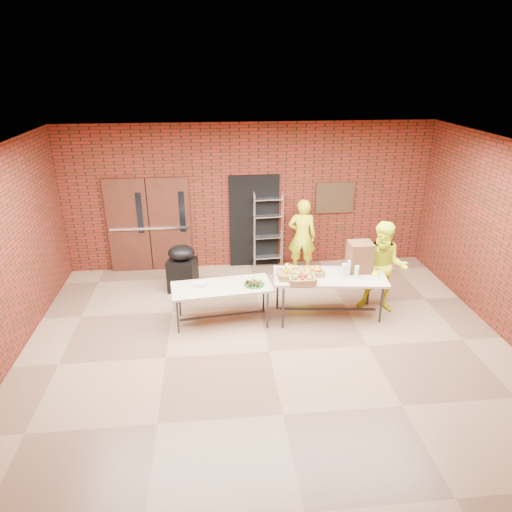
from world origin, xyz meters
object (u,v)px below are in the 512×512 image
Objects in this scene: wire_rack at (268,231)px; table_left at (222,289)px; covered_grill at (182,268)px; volunteer_woman at (302,236)px; table_right at (329,279)px; coffee_dispenser at (360,257)px; volunteer_man at (384,268)px.

table_left is (-1.12, -2.30, -0.22)m from wire_rack.
table_left is at bearing -44.62° from covered_grill.
volunteer_woman is (0.70, -0.33, -0.04)m from wire_rack.
coffee_dispenser reaches higher than table_right.
covered_grill is 3.92m from volunteer_man.
table_right is at bearing -151.91° from volunteer_man.
volunteer_man is (1.04, 0.13, 0.12)m from table_right.
table_left is at bearing -119.42° from wire_rack.
coffee_dispenser is 3.51m from covered_grill.
coffee_dispenser is (2.51, 0.17, 0.44)m from table_left.
coffee_dispenser is 0.56× the size of covered_grill.
volunteer_man is at bearing -3.34° from coffee_dispenser.
volunteer_woman is (-0.11, 1.96, 0.09)m from table_right.
coffee_dispenser is at bearing 22.07° from table_right.
covered_grill is at bearing -155.55° from wire_rack.
table_right is 1.05m from volunteer_man.
wire_rack is 0.77m from volunteer_woman.
covered_grill is 0.57× the size of volunteer_man.
covered_grill reaches higher than table_right.
covered_grill is (-1.87, -1.00, -0.38)m from wire_rack.
table_left is 2.55m from coffee_dispenser.
covered_grill is at bearing 160.79° from coffee_dispenser.
wire_rack reaches higher than table_left.
covered_grill is at bearing 26.65° from volunteer_woman.
wire_rack is 2.57m from table_left.
table_right is 3.78× the size of coffee_dispenser.
volunteer_man reaches higher than coffee_dispenser.
wire_rack is 1.05× the size of volunteer_woman.
volunteer_woman is 0.96× the size of volunteer_man.
volunteer_man is (3.73, -1.16, 0.37)m from covered_grill.
table_right is (1.93, 0.01, 0.09)m from table_left.
wire_rack is at bearing 58.06° from table_left.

